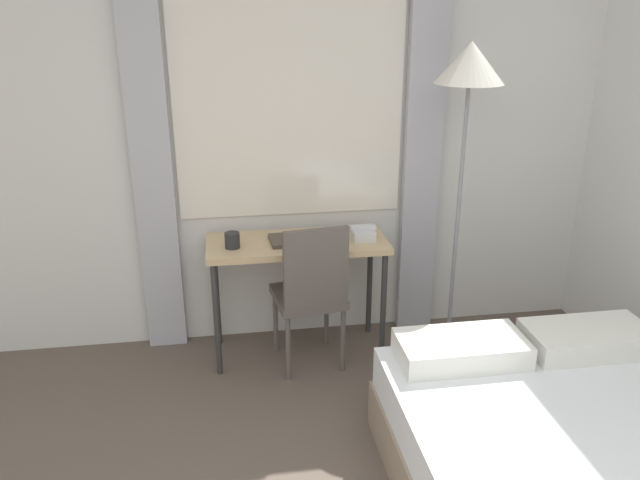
{
  "coord_description": "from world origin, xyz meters",
  "views": [
    {
      "loc": [
        -0.35,
        -1.12,
        2.11
      ],
      "look_at": [
        0.14,
        2.0,
        0.92
      ],
      "focal_mm": 35.0,
      "sensor_mm": 36.0,
      "label": 1
    }
  ],
  "objects": [
    {
      "name": "wall_back_with_window",
      "position": [
        0.01,
        2.7,
        1.35
      ],
      "size": [
        5.1,
        0.13,
        2.7
      ],
      "color": "silver",
      "rests_on": "ground_plane"
    },
    {
      "name": "mug",
      "position": [
        -0.33,
        2.34,
        0.81
      ],
      "size": [
        0.09,
        0.09,
        0.09
      ],
      "color": "#262628",
      "rests_on": "desk"
    },
    {
      "name": "desk_chair",
      "position": [
        0.12,
        2.2,
        0.53
      ],
      "size": [
        0.45,
        0.45,
        0.94
      ],
      "rotation": [
        0.0,
        0.0,
        0.13
      ],
      "color": "#59514C",
      "rests_on": "ground_plane"
    },
    {
      "name": "desk",
      "position": [
        0.06,
        2.4,
        0.69
      ],
      "size": [
        1.09,
        0.45,
        0.77
      ],
      "color": "tan",
      "rests_on": "ground_plane"
    },
    {
      "name": "telephone",
      "position": [
        0.46,
        2.37,
        0.8
      ],
      "size": [
        0.15,
        0.15,
        0.09
      ],
      "color": "silver",
      "rests_on": "desk"
    },
    {
      "name": "book",
      "position": [
        0.03,
        2.39,
        0.78
      ],
      "size": [
        0.29,
        0.23,
        0.02
      ],
      "rotation": [
        0.0,
        0.0,
        0.06
      ],
      "color": "#4C4238",
      "rests_on": "desk"
    },
    {
      "name": "standing_lamp",
      "position": [
        1.02,
        2.27,
        1.67
      ],
      "size": [
        0.39,
        0.39,
        1.92
      ],
      "color": "#4C4C51",
      "rests_on": "ground_plane"
    }
  ]
}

